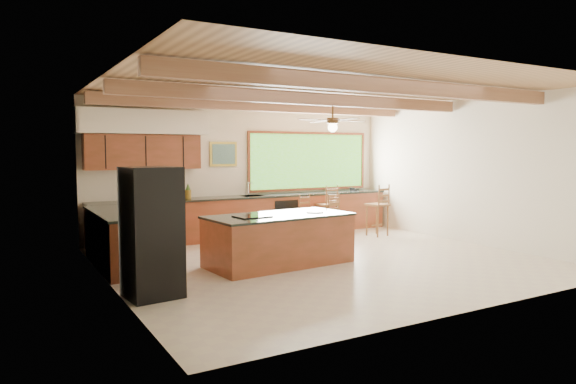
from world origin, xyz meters
TOP-DOWN VIEW (x-y plane):
  - ground at (0.00, 0.00)m, footprint 7.20×7.20m
  - room_shell at (-0.17, 0.65)m, footprint 7.27×6.54m
  - counter_run at (-0.82, 2.52)m, footprint 7.12×3.10m
  - island at (-0.84, 0.13)m, footprint 2.54×1.35m
  - refrigerator at (-3.22, -0.73)m, footprint 0.73×0.72m
  - bar_stool_a at (0.99, 2.40)m, footprint 0.37×0.37m
  - bar_stool_b at (1.64, 2.29)m, footprint 0.44×0.44m
  - bar_stool_c at (1.39, 1.81)m, footprint 0.36×0.36m
  - bar_stool_d at (2.51, 1.54)m, footprint 0.48×0.48m

SIDE VIEW (x-z plane):
  - ground at x=0.00m, z-range 0.00..0.00m
  - island at x=-0.84m, z-range -0.01..0.86m
  - counter_run at x=-0.82m, z-range -0.16..1.08m
  - bar_stool_a at x=0.99m, z-range 0.09..1.05m
  - bar_stool_c at x=1.39m, z-range 0.09..1.08m
  - bar_stool_b at x=1.64m, z-range 0.11..1.25m
  - bar_stool_d at x=2.51m, z-range 0.11..1.28m
  - refrigerator at x=-3.22m, z-range 0.00..1.72m
  - room_shell at x=-0.17m, z-range 0.70..3.72m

